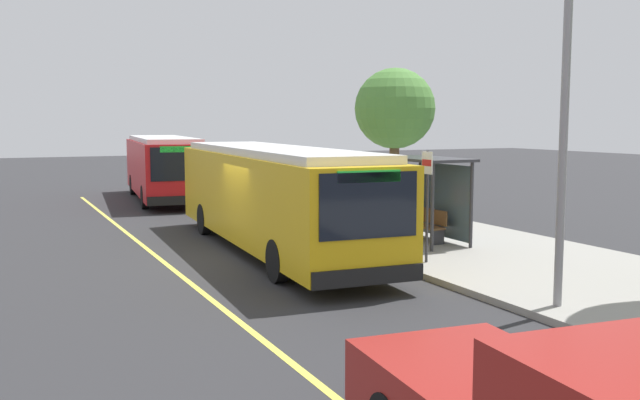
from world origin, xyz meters
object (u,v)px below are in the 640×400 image
Objects in this scene: transit_bus_second at (163,166)px; route_sign_post at (427,191)px; waiting_bench at (426,225)px; pedestrian_commuter at (372,206)px; transit_bus_main at (274,194)px.

transit_bus_second and route_sign_post have the same top height.
waiting_bench is 1.70m from pedestrian_commuter.
transit_bus_main is 4.64m from waiting_bench.
route_sign_post is (3.82, 2.59, 0.34)m from transit_bus_main.
transit_bus_main is at bearing -103.93° from waiting_bench.
transit_bus_second reaches higher than waiting_bench.
transit_bus_second is 6.24× the size of pedestrian_commuter.
route_sign_post reaches higher than waiting_bench.
transit_bus_main is 7.80× the size of waiting_bench.
pedestrian_commuter is (14.39, 3.06, -0.50)m from transit_bus_second.
transit_bus_main is 14.41m from transit_bus_second.
transit_bus_main and transit_bus_second have the same top height.
pedestrian_commuter reaches higher than waiting_bench.
transit_bus_second is at bearing -172.34° from route_sign_post.
transit_bus_main is 1.18× the size of transit_bus_second.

